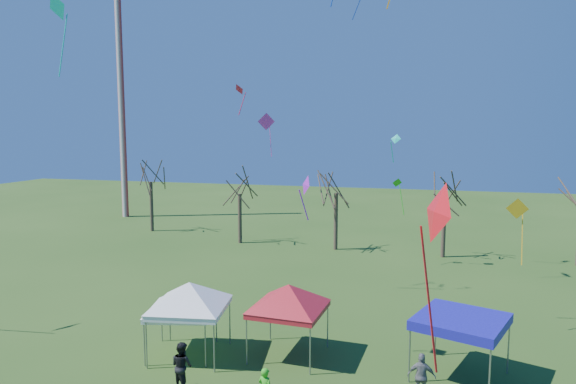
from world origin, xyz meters
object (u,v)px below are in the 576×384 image
tree_1 (239,176)px  tree_3 (445,178)px  tent_blue (461,322)px  radio_mast (122,104)px  person_grey (422,376)px  tent_white_west (181,293)px  person_dark (182,366)px  tree_2 (336,173)px  tree_0 (150,164)px  tent_red (289,289)px  tent_white_mid (189,287)px

tree_1 → tree_3: size_ratio=0.95×
tree_3 → tent_blue: bearing=-89.7°
tree_1 → tent_blue: bearing=-50.7°
radio_mast → person_grey: radio_mast is taller
tent_white_west → person_dark: tent_white_west is taller
tree_2 → tree_0: bearing=170.8°
tree_0 → tent_blue: size_ratio=2.08×
tree_3 → person_grey: tree_3 is taller
tree_1 → tent_white_west: size_ratio=2.02×
tent_white_west → tent_blue: size_ratio=0.92×
tree_3 → tent_white_west: 24.04m
tent_red → tree_3: bearing=70.8°
tent_red → person_dark: size_ratio=2.27×
person_dark → tree_0: bearing=-35.2°
tent_white_mid → tree_3: bearing=62.3°
tent_white_west → person_grey: size_ratio=2.17×
radio_mast → tree_1: size_ratio=3.31×
tent_white_mid → person_dark: 3.60m
tent_white_mid → tent_red: size_ratio=1.02×
tent_red → person_grey: 6.37m
tree_2 → radio_mast: bearing=159.4°
tree_0 → tree_1: bearing=-15.2°
tree_0 → person_grey: 36.50m
tree_0 → tent_red: 30.83m
radio_mast → tent_red: bearing=-47.7°
tree_1 → person_grey: (15.48, -22.70, -4.93)m
tent_white_mid → tent_blue: tent_white_mid is taller
person_dark → person_grey: 8.85m
tree_3 → tree_2: bearing=177.7°
tent_white_west → tent_red: (4.53, 1.00, 0.23)m
tree_1 → tent_blue: (16.90, -20.65, -3.50)m
tree_1 → tent_red: bearing=-64.2°
tree_0 → tent_white_mid: tree_0 is taller
tree_0 → person_dark: bearing=-58.1°
tent_red → person_dark: 5.34m
tree_2 → tent_red: (1.49, -20.21, -3.33)m
radio_mast → tree_1: bearing=-28.5°
radio_mast → tent_red: 41.43m
tent_white_west → tree_1: bearing=104.0°
tree_2 → person_dark: (-1.63, -24.03, -5.37)m
radio_mast → tree_1: 20.72m
tree_2 → person_dark: 24.68m
tent_red → tree_0: bearing=130.7°
tent_white_west → person_dark: size_ratio=2.04×
tree_1 → tent_white_west: bearing=-76.0°
tent_blue → person_dark: 10.85m
person_dark → radio_mast: bearing=-31.7°
tent_blue → person_grey: bearing=-124.6°
radio_mast → tree_3: 36.04m
tree_1 → tree_2: (8.40, -0.27, 0.50)m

